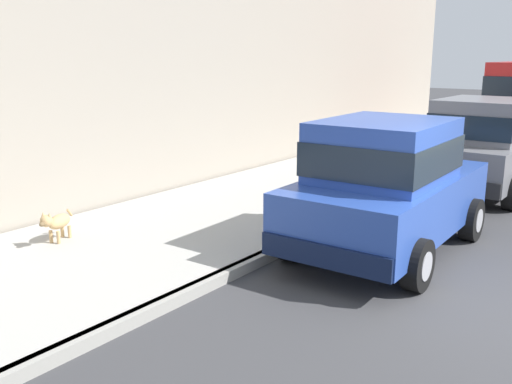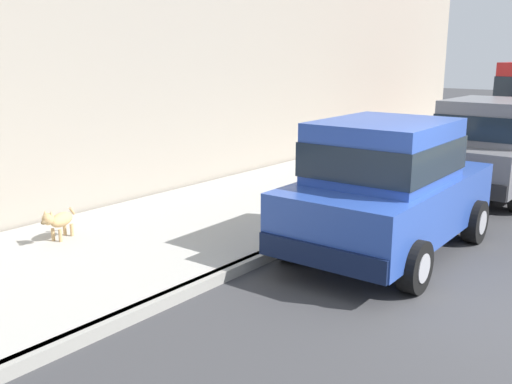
{
  "view_description": "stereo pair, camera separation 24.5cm",
  "coord_description": "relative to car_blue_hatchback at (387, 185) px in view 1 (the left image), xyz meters",
  "views": [
    {
      "loc": [
        1.08,
        -6.29,
        2.74
      ],
      "look_at": [
        -3.59,
        -0.09,
        0.85
      ],
      "focal_mm": 40.12,
      "sensor_mm": 36.0,
      "label": 1
    },
    {
      "loc": [
        1.27,
        -6.14,
        2.74
      ],
      "look_at": [
        -3.59,
        -0.09,
        0.85
      ],
      "focal_mm": 40.12,
      "sensor_mm": 36.0,
      "label": 2
    }
  ],
  "objects": [
    {
      "name": "curb",
      "position": [
        -1.1,
        -0.92,
        -0.91
      ],
      "size": [
        0.16,
        64.0,
        0.14
      ],
      "primitive_type": "cube",
      "color": "gray",
      "rests_on": "ground"
    },
    {
      "name": "sidewalk",
      "position": [
        -2.9,
        -0.92,
        -0.91
      ],
      "size": [
        3.6,
        64.0,
        0.14
      ],
      "primitive_type": "cube",
      "color": "#A8A59E",
      "rests_on": "ground"
    },
    {
      "name": "car_blue_hatchback",
      "position": [
        0.0,
        0.0,
        0.0
      ],
      "size": [
        2.04,
        3.85,
        1.88
      ],
      "color": "#28479E",
      "rests_on": "ground"
    },
    {
      "name": "car_grey_hatchback",
      "position": [
        0.02,
        4.49,
        0.0
      ],
      "size": [
        1.98,
        3.81,
        1.88
      ],
      "color": "slate",
      "rests_on": "ground"
    },
    {
      "name": "dog_tan",
      "position": [
        -3.7,
        -2.76,
        -0.55
      ],
      "size": [
        0.37,
        0.72,
        0.49
      ],
      "color": "tan",
      "rests_on": "sidewalk"
    },
    {
      "name": "building_facade",
      "position": [
        -5.0,
        4.25,
        1.61
      ],
      "size": [
        0.5,
        20.0,
        5.17
      ],
      "primitive_type": "cube",
      "color": "#9E9384",
      "rests_on": "ground"
    }
  ]
}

